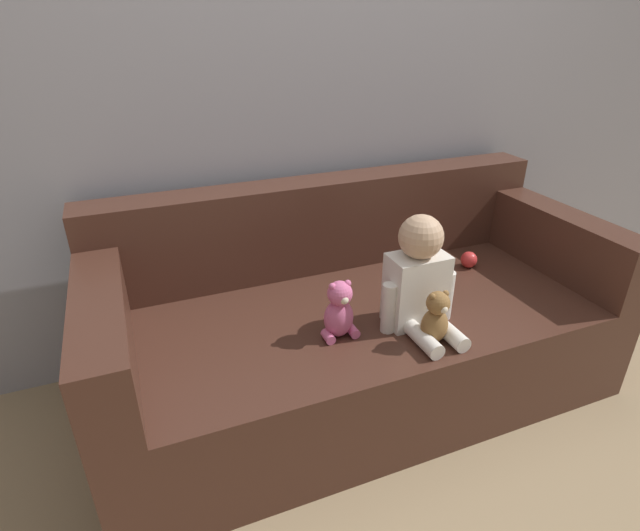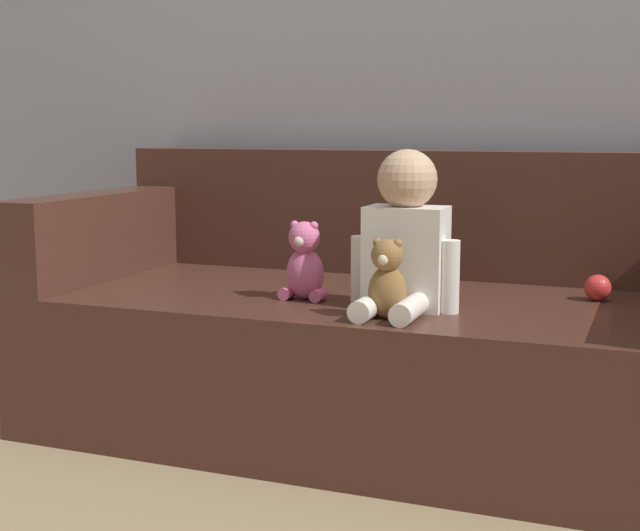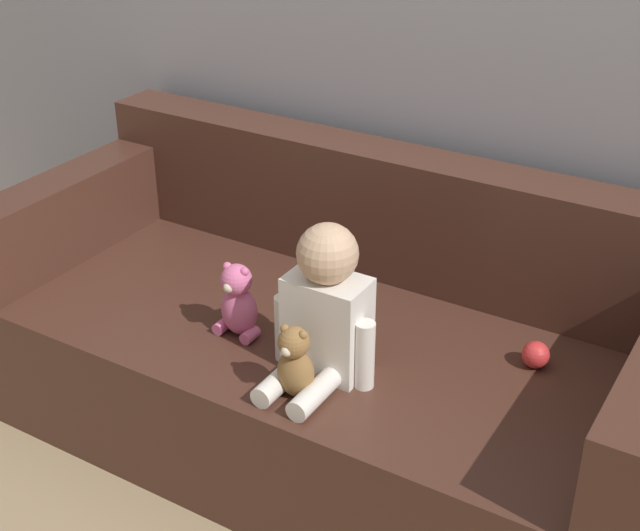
# 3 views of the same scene
# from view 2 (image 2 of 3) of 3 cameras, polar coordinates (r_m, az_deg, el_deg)

# --- Properties ---
(ground_plane) EXTENTS (12.00, 12.00, 0.00)m
(ground_plane) POSITION_cam_2_polar(r_m,az_deg,el_deg) (2.78, 3.96, -10.59)
(ground_plane) COLOR #9E8460
(wall_back) EXTENTS (8.00, 0.05, 2.60)m
(wall_back) POSITION_cam_2_polar(r_m,az_deg,el_deg) (3.18, 7.35, 15.59)
(wall_back) COLOR #93939E
(wall_back) RESTS_ON ground_plane
(couch) EXTENTS (2.08, 0.95, 0.85)m
(couch) POSITION_cam_2_polar(r_m,az_deg,el_deg) (2.74, 4.37, -4.23)
(couch) COLOR #47281E
(couch) RESTS_ON ground_plane
(person_baby) EXTENTS (0.30, 0.33, 0.43)m
(person_baby) POSITION_cam_2_polar(r_m,az_deg,el_deg) (2.40, 5.45, 1.59)
(person_baby) COLOR white
(person_baby) RESTS_ON couch
(teddy_bear_brown) EXTENTS (0.10, 0.10, 0.21)m
(teddy_bear_brown) POSITION_cam_2_polar(r_m,az_deg,el_deg) (2.29, 4.33, -0.88)
(teddy_bear_brown) COLOR olive
(teddy_bear_brown) RESTS_ON couch
(plush_toy_side) EXTENTS (0.13, 0.10, 0.23)m
(plush_toy_side) POSITION_cam_2_polar(r_m,az_deg,el_deg) (2.54, -0.99, 0.17)
(plush_toy_side) COLOR #DB6699
(plush_toy_side) RESTS_ON couch
(toy_ball) EXTENTS (0.08, 0.08, 0.08)m
(toy_ball) POSITION_cam_2_polar(r_m,az_deg,el_deg) (2.65, 17.35, -1.36)
(toy_ball) COLOR red
(toy_ball) RESTS_ON couch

